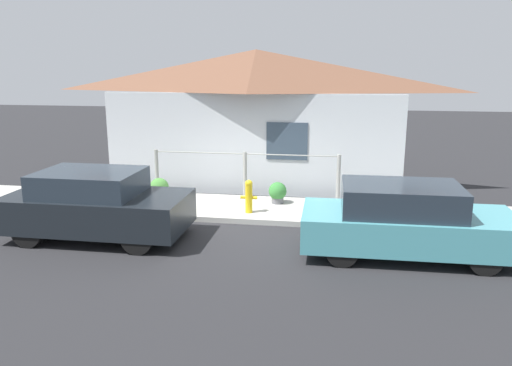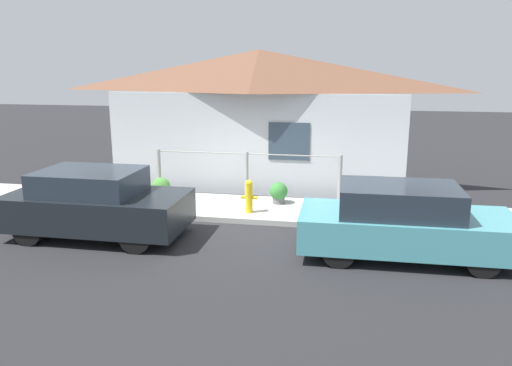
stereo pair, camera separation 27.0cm
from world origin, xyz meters
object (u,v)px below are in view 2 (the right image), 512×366
(fire_hydrant, at_px, (249,196))
(potted_plant_by_fence, at_px, (161,188))
(car_left, at_px, (96,204))
(potted_plant_near_hydrant, at_px, (279,192))
(car_right, at_px, (404,222))

(fire_hydrant, distance_m, potted_plant_by_fence, 2.56)
(car_left, height_order, potted_plant_near_hydrant, car_left)
(potted_plant_near_hydrant, bearing_deg, car_right, -45.53)
(potted_plant_near_hydrant, bearing_deg, car_left, -140.84)
(car_left, bearing_deg, potted_plant_near_hydrant, 39.37)
(potted_plant_near_hydrant, height_order, potted_plant_by_fence, potted_plant_by_fence)
(car_left, relative_size, fire_hydrant, 4.68)
(potted_plant_near_hydrant, bearing_deg, potted_plant_by_fence, -176.21)
(fire_hydrant, bearing_deg, potted_plant_near_hydrant, 58.27)
(car_left, bearing_deg, potted_plant_by_fence, 81.43)
(car_right, relative_size, potted_plant_by_fence, 6.80)
(potted_plant_by_fence, bearing_deg, potted_plant_near_hydrant, 3.79)
(potted_plant_near_hydrant, bearing_deg, fire_hydrant, -121.73)
(car_left, bearing_deg, car_right, 0.21)
(car_left, bearing_deg, fire_hydrant, 33.43)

